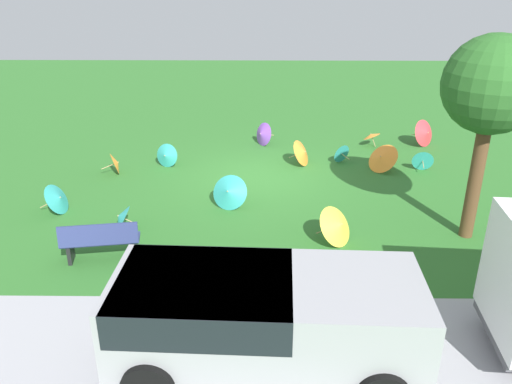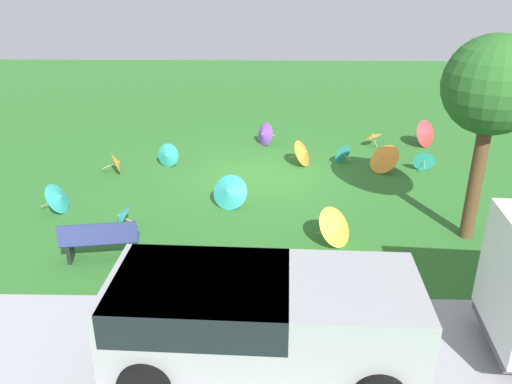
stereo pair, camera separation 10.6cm
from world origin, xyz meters
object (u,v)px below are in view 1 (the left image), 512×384
parasol_teal_6 (340,153)px  shade_tree (492,87)px  parasol_orange_0 (116,163)px  parasol_red_0 (426,133)px  parasol_teal_5 (423,160)px  parasol_orange_2 (371,135)px  parasol_teal_2 (166,156)px  parasol_purple_0 (262,134)px  parasol_teal_1 (58,198)px  parasol_orange_1 (303,152)px  parasol_teal_4 (229,192)px  parasol_yellow_0 (338,225)px  van_dark (256,315)px  parasol_orange_3 (382,158)px  parasol_teal_0 (121,217)px  park_bench (100,241)px

parasol_teal_6 → shade_tree: bearing=115.0°
parasol_orange_0 → parasol_red_0: 10.24m
parasol_teal_5 → parasol_orange_2: bearing=-63.9°
shade_tree → parasol_teal_2: 9.29m
parasol_purple_0 → parasol_teal_1: size_ratio=1.00×
parasol_red_0 → parasol_teal_6: parasol_red_0 is taller
parasol_orange_1 → parasol_teal_4: parasol_teal_4 is taller
parasol_purple_0 → parasol_teal_5: bearing=154.6°
parasol_orange_1 → parasol_teal_4: 3.77m
parasol_yellow_0 → van_dark: bearing=65.1°
parasol_teal_2 → parasol_orange_3: 6.54m
parasol_orange_2 → parasol_orange_3: bearing=86.7°
parasol_teal_0 → parasol_teal_5: (-8.14, -3.90, 0.01)m
parasol_teal_4 → parasol_teal_0: bearing=25.8°
parasol_teal_0 → parasol_teal_1: 1.98m
parasol_orange_1 → parasol_teal_5: 3.60m
van_dark → parasol_red_0: size_ratio=4.51×
parasol_orange_3 → shade_tree: bearing=105.2°
parasol_teal_4 → parasol_yellow_0: 3.12m
shade_tree → parasol_orange_0: (9.02, -3.75, -3.09)m
parasol_teal_0 → parasol_teal_1: size_ratio=0.80×
park_bench → parasol_teal_2: bearing=-94.4°
park_bench → parasol_teal_2: (-0.42, -5.51, -0.10)m
park_bench → parasol_orange_2: bearing=-133.1°
parasol_orange_0 → parasol_orange_2: 8.47m
parasol_orange_1 → van_dark: bearing=81.2°
parasol_teal_0 → parasol_red_0: bearing=-145.1°
van_dark → parasol_teal_0: van_dark is taller
parasol_teal_0 → parasol_yellow_0: bearing=172.9°
parasol_teal_5 → parasol_teal_0: bearing=25.6°
parasol_teal_0 → parasol_orange_0: (1.02, -3.52, 0.02)m
parasol_teal_4 → parasol_teal_6: bearing=-134.3°
parasol_teal_1 → parasol_red_0: size_ratio=0.83×
parasol_teal_0 → parasol_teal_2: (-0.36, -4.10, 0.05)m
shade_tree → parasol_teal_1: shade_tree is taller
parasol_orange_0 → parasol_yellow_0: size_ratio=0.61×
parasol_red_0 → parasol_teal_0: bearing=34.9°
shade_tree → parasol_teal_1: size_ratio=5.25×
park_bench → parasol_teal_1: size_ratio=1.93×
parasol_teal_0 → parasol_teal_6: size_ratio=1.09×
park_bench → parasol_teal_0: size_ratio=2.40×
parasol_teal_5 → shade_tree: bearing=88.1°
parasol_teal_1 → parasol_teal_6: (-7.54, -3.70, -0.08)m
park_bench → parasol_orange_3: bearing=-143.0°
park_bench → parasol_orange_1: (-4.63, -5.73, -0.06)m
parasol_purple_0 → parasol_teal_2: parasol_purple_0 is taller
parasol_orange_1 → parasol_red_0: parasol_red_0 is taller
parasol_teal_1 → parasol_teal_5: bearing=-163.1°
shade_tree → parasol_teal_0: shade_tree is taller
shade_tree → parasol_yellow_0: bearing=7.7°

